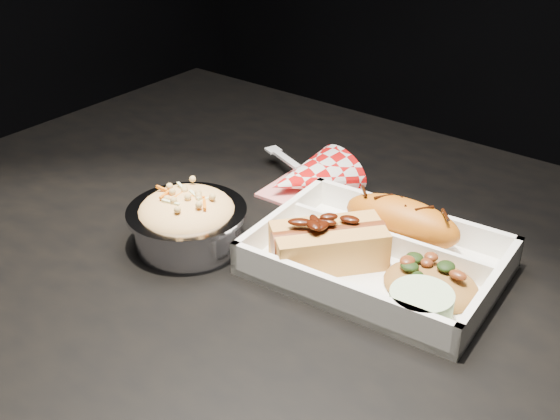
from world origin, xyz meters
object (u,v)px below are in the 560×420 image
Objects in this scene: food_tray at (378,261)px; foil_coleslaw_cup at (187,219)px; napkin_fork at (309,178)px; fried_pastry at (402,221)px; hotdog at (329,242)px; dining_table at (340,339)px.

foil_coleslaw_cup is at bearing -159.65° from food_tray.
foil_coleslaw_cup is at bearing -76.71° from napkin_fork.
hotdog is at bearing -114.44° from fried_pastry.
hotdog reaches higher than food_tray.
dining_table is 0.22m from foil_coleslaw_cup.
dining_table is at bearing -36.73° from hotdog.
hotdog is (-0.02, -0.00, 0.12)m from dining_table.
hotdog is (-0.04, -0.09, 0.00)m from fried_pastry.
napkin_fork reaches higher than dining_table.
dining_table is at bearing 20.46° from foil_coleslaw_cup.
napkin_fork is (-0.12, 0.13, -0.02)m from hotdog.
food_tray is at bearing 45.90° from dining_table.
hotdog is at bearing 21.27° from foil_coleslaw_cup.
dining_table is 9.44× the size of hotdog.
foil_coleslaw_cup reaches higher than hotdog.
hotdog is (-0.04, -0.03, 0.02)m from food_tray.
fried_pastry is (0.02, 0.08, 0.12)m from dining_table.
foil_coleslaw_cup is 0.19m from napkin_fork.
foil_coleslaw_cup is (-0.17, -0.06, 0.12)m from dining_table.
napkin_fork is (-0.16, 0.05, -0.02)m from fried_pastry.
fried_pastry is 0.83× the size of napkin_fork.
foil_coleslaw_cup is at bearing -142.67° from fried_pastry.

